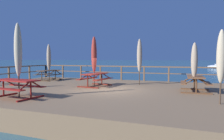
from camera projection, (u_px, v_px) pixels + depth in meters
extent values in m
plane|color=#2D5B6B|center=(107.00, 105.00, 11.39)|extent=(600.00, 600.00, 0.00)
cube|color=#846647|center=(107.00, 97.00, 11.37)|extent=(16.30, 10.46, 0.82)
cube|color=brown|center=(133.00, 66.00, 16.02)|extent=(16.00, 0.09, 0.08)
cube|color=brown|center=(133.00, 73.00, 16.05)|extent=(16.00, 0.07, 0.06)
cube|color=brown|center=(46.00, 71.00, 18.94)|extent=(0.10, 0.10, 1.05)
cube|color=brown|center=(63.00, 72.00, 18.30)|extent=(0.10, 0.10, 1.05)
cube|color=brown|center=(81.00, 72.00, 17.65)|extent=(0.10, 0.10, 1.05)
cube|color=brown|center=(100.00, 73.00, 17.01)|extent=(0.10, 0.10, 1.05)
cube|color=brown|center=(121.00, 73.00, 16.37)|extent=(0.10, 0.10, 1.05)
cube|color=brown|center=(144.00, 74.00, 15.73)|extent=(0.10, 0.10, 1.05)
cube|color=brown|center=(169.00, 74.00, 15.09)|extent=(0.10, 0.10, 1.05)
cube|color=brown|center=(196.00, 75.00, 14.44)|extent=(0.10, 0.10, 1.05)
cube|color=brown|center=(9.00, 74.00, 15.15)|extent=(0.10, 0.10, 1.05)
cube|color=brown|center=(29.00, 73.00, 17.04)|extent=(0.10, 0.10, 1.05)
cube|color=brown|center=(46.00, 71.00, 18.94)|extent=(0.10, 0.10, 1.05)
cube|color=maroon|center=(95.00, 74.00, 12.65)|extent=(0.93, 2.06, 0.05)
cube|color=maroon|center=(103.00, 79.00, 12.42)|extent=(0.45, 2.02, 0.04)
cube|color=maroon|center=(87.00, 78.00, 12.92)|extent=(0.45, 2.02, 0.04)
cube|color=maroon|center=(88.00, 87.00, 11.96)|extent=(1.40, 0.20, 0.06)
cylinder|color=maroon|center=(88.00, 81.00, 11.94)|extent=(0.07, 0.07, 0.74)
cylinder|color=maroon|center=(92.00, 78.00, 11.80)|extent=(0.63, 0.11, 0.37)
cylinder|color=maroon|center=(83.00, 77.00, 12.05)|extent=(0.63, 0.11, 0.37)
cube|color=maroon|center=(102.00, 84.00, 13.43)|extent=(1.40, 0.20, 0.06)
cylinder|color=maroon|center=(102.00, 79.00, 13.41)|extent=(0.07, 0.07, 0.74)
cylinder|color=maroon|center=(106.00, 75.00, 13.27)|extent=(0.63, 0.11, 0.37)
cylinder|color=maroon|center=(98.00, 75.00, 13.52)|extent=(0.63, 0.11, 0.37)
cube|color=maroon|center=(16.00, 80.00, 8.92)|extent=(2.04, 0.91, 0.05)
cube|color=maroon|center=(5.00, 89.00, 8.43)|extent=(2.00, 0.43, 0.04)
cube|color=maroon|center=(27.00, 86.00, 9.44)|extent=(2.00, 0.43, 0.04)
cube|color=maroon|center=(4.00, 95.00, 9.30)|extent=(0.19, 1.40, 0.06)
cylinder|color=maroon|center=(3.00, 88.00, 9.29)|extent=(0.07, 0.07, 0.74)
cylinder|color=maroon|center=(9.00, 82.00, 9.53)|extent=(0.10, 0.63, 0.37)
cube|color=maroon|center=(31.00, 98.00, 8.60)|extent=(0.19, 1.40, 0.06)
cylinder|color=maroon|center=(31.00, 90.00, 8.59)|extent=(0.07, 0.07, 0.74)
cylinder|color=maroon|center=(25.00, 86.00, 8.32)|extent=(0.10, 0.63, 0.37)
cylinder|color=maroon|center=(36.00, 84.00, 8.83)|extent=(0.10, 0.63, 0.37)
cube|color=brown|center=(49.00, 70.00, 16.12)|extent=(0.93, 1.86, 0.05)
cube|color=brown|center=(54.00, 75.00, 15.89)|extent=(0.46, 1.81, 0.04)
cube|color=brown|center=(43.00, 74.00, 16.39)|extent=(0.46, 1.81, 0.04)
cube|color=#432F1F|center=(42.00, 81.00, 15.52)|extent=(1.40, 0.22, 0.06)
cylinder|color=#432F1F|center=(42.00, 76.00, 15.51)|extent=(0.07, 0.07, 0.74)
cylinder|color=#432F1F|center=(45.00, 73.00, 15.37)|extent=(0.63, 0.12, 0.37)
cylinder|color=#432F1F|center=(39.00, 73.00, 15.62)|extent=(0.63, 0.12, 0.37)
cube|color=#432F1F|center=(55.00, 79.00, 16.80)|extent=(1.40, 0.22, 0.06)
cylinder|color=#432F1F|center=(55.00, 75.00, 16.78)|extent=(0.07, 0.07, 0.74)
cylinder|color=#432F1F|center=(58.00, 72.00, 16.65)|extent=(0.63, 0.12, 0.37)
cylinder|color=#432F1F|center=(53.00, 72.00, 16.90)|extent=(0.63, 0.12, 0.37)
cube|color=brown|center=(196.00, 77.00, 10.52)|extent=(0.86, 1.77, 0.05)
cube|color=brown|center=(208.00, 83.00, 10.37)|extent=(0.38, 1.74, 0.04)
cube|color=brown|center=(184.00, 82.00, 10.71)|extent=(0.38, 1.74, 0.04)
cube|color=brown|center=(196.00, 93.00, 9.91)|extent=(1.40, 0.16, 0.06)
cylinder|color=brown|center=(196.00, 86.00, 9.89)|extent=(0.07, 0.07, 0.74)
cylinder|color=brown|center=(203.00, 81.00, 9.80)|extent=(0.63, 0.09, 0.37)
cylinder|color=brown|center=(190.00, 81.00, 9.97)|extent=(0.63, 0.09, 0.37)
cube|color=brown|center=(194.00, 89.00, 11.21)|extent=(1.40, 0.16, 0.06)
cylinder|color=brown|center=(195.00, 83.00, 11.19)|extent=(0.07, 0.07, 0.74)
cylinder|color=brown|center=(200.00, 79.00, 11.09)|extent=(0.63, 0.09, 0.37)
cylinder|color=brown|center=(189.00, 78.00, 11.26)|extent=(0.63, 0.09, 0.37)
cylinder|color=#4C3828|center=(94.00, 63.00, 12.56)|extent=(0.06, 0.06, 2.79)
ellipsoid|color=#A33328|center=(94.00, 54.00, 12.54)|extent=(0.32, 0.32, 2.12)
cylinder|color=maroon|center=(94.00, 57.00, 12.54)|extent=(0.21, 0.21, 0.05)
cone|color=#4C3828|center=(94.00, 38.00, 12.48)|extent=(0.10, 0.10, 0.14)
cylinder|color=#4C3828|center=(18.00, 62.00, 8.93)|extent=(0.06, 0.06, 2.97)
ellipsoid|color=#CCB793|center=(18.00, 50.00, 8.90)|extent=(0.32, 0.32, 2.26)
cylinder|color=#7A6E58|center=(18.00, 54.00, 8.91)|extent=(0.21, 0.21, 0.05)
cone|color=#4C3828|center=(17.00, 25.00, 8.84)|extent=(0.10, 0.10, 0.14)
cylinder|color=#4C3828|center=(49.00, 63.00, 16.09)|extent=(0.06, 0.06, 2.59)
ellipsoid|color=tan|center=(49.00, 57.00, 16.07)|extent=(0.32, 0.32, 1.97)
cylinder|color=#685B4C|center=(49.00, 59.00, 16.08)|extent=(0.21, 0.21, 0.05)
cone|color=#4C3828|center=(49.00, 45.00, 16.02)|extent=(0.10, 0.10, 0.14)
cylinder|color=#4C3828|center=(194.00, 69.00, 10.46)|extent=(0.06, 0.06, 2.31)
ellipsoid|color=tan|center=(194.00, 60.00, 10.43)|extent=(0.32, 0.32, 1.76)
cylinder|color=#685B4C|center=(194.00, 63.00, 10.44)|extent=(0.21, 0.21, 0.05)
cone|color=#4C3828|center=(195.00, 44.00, 10.39)|extent=(0.10, 0.10, 0.14)
cylinder|color=#4C3828|center=(221.00, 69.00, 7.60)|extent=(0.06, 0.06, 2.55)
ellipsoid|color=#CCB793|center=(221.00, 56.00, 7.58)|extent=(0.32, 0.32, 1.94)
cylinder|color=#7A6E58|center=(221.00, 61.00, 7.58)|extent=(0.21, 0.21, 0.05)
cone|color=#4C3828|center=(222.00, 31.00, 7.53)|extent=(0.10, 0.10, 0.14)
cylinder|color=#4C3828|center=(139.00, 63.00, 13.17)|extent=(0.06, 0.06, 2.71)
ellipsoid|color=tan|center=(140.00, 56.00, 13.14)|extent=(0.32, 0.32, 2.06)
cylinder|color=#685B4C|center=(140.00, 58.00, 13.15)|extent=(0.21, 0.21, 0.05)
cone|color=#4C3828|center=(140.00, 40.00, 13.09)|extent=(0.10, 0.10, 0.14)
ellipsoid|color=silver|center=(220.00, 67.00, 52.30)|extent=(6.23, 3.14, 0.90)
cube|color=silver|center=(219.00, 65.00, 52.45)|extent=(2.02, 1.51, 0.36)
cylinder|color=silver|center=(222.00, 51.00, 51.92)|extent=(0.10, 0.10, 7.00)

